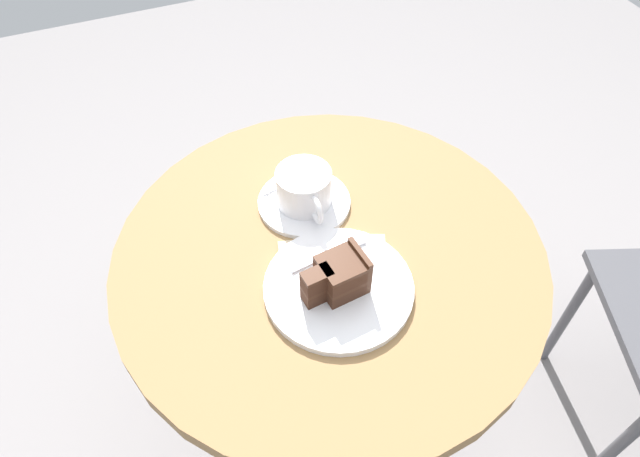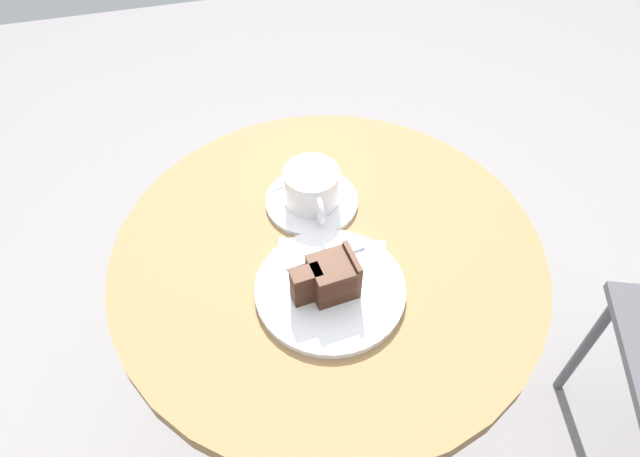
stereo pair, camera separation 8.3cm
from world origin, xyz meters
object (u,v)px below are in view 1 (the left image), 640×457
Objects in this scene: cake_plate at (339,287)px; cake_slice at (339,276)px; napkin at (332,272)px; teaspoon at (297,177)px; fork at (337,250)px; coffee_cup at (304,188)px; saucer at (304,202)px.

cake_plate is 0.04m from cake_slice.
cake_slice is 0.51× the size of napkin.
cake_slice is at bearing -112.13° from teaspoon.
teaspoon is at bearing 81.08° from fork.
coffee_cup is 0.19m from cake_plate.
fork is at bearing 159.51° from cake_plate.
fork is (-0.07, 0.03, -0.03)m from cake_slice.
coffee_cup is at bearing -113.73° from teaspoon.
coffee_cup is 0.55× the size of cake_plate.
napkin is at bearing -4.78° from coffee_cup.
cake_slice is at bearing -31.23° from cake_plate.
cake_slice is at bearing -5.72° from coffee_cup.
cake_slice reaches higher than napkin.
saucer is 0.15m from napkin.
cake_plate is 0.07m from fork.
cake_slice is 0.06m from napkin.
cake_plate is at bearing -4.65° from saucer.
cake_plate is at bearing -5.88° from napkin.
coffee_cup is 0.97× the size of fork.
teaspoon is 0.54× the size of napkin.
teaspoon is at bearing 172.18° from coffee_cup.
coffee_cup reaches higher than saucer.
coffee_cup is 1.19× the size of teaspoon.
coffee_cup reaches higher than cake_plate.
napkin is at bearing 170.70° from cake_slice.
cake_plate reaches higher than napkin.
teaspoon is (-0.06, 0.01, 0.01)m from saucer.
saucer is 1.26× the size of coffee_cup.
saucer is 0.80× the size of napkin.
teaspoon is 0.18m from fork.
teaspoon is at bearing 174.35° from napkin.
cake_slice reaches higher than cake_plate.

